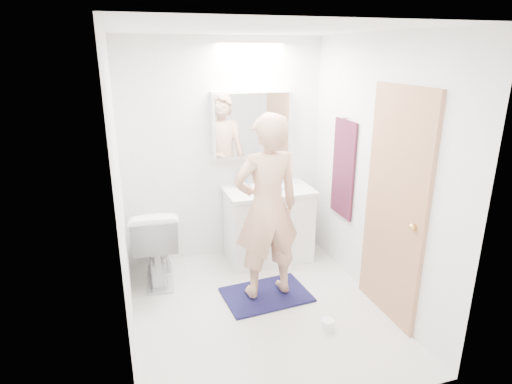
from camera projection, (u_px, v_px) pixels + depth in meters
name	position (u px, v px, depth m)	size (l,w,h in m)	color
floor	(259.00, 310.00, 3.89)	(2.50, 2.50, 0.00)	silver
ceiling	(260.00, 29.00, 3.13)	(2.50, 2.50, 0.00)	white
wall_back	(224.00, 152.00, 4.65)	(2.50, 2.50, 0.00)	white
wall_front	(328.00, 248.00, 2.38)	(2.50, 2.50, 0.00)	white
wall_left	(120.00, 198.00, 3.20)	(2.50, 2.50, 0.00)	white
wall_right	(376.00, 173.00, 3.83)	(2.50, 2.50, 0.00)	white
vanity_cabinet	(268.00, 226.00, 4.76)	(0.90, 0.55, 0.78)	white
countertop	(269.00, 191.00, 4.63)	(0.95, 0.58, 0.04)	silver
sink_basin	(268.00, 187.00, 4.65)	(0.36, 0.36, 0.03)	white
faucet	(262.00, 176.00, 4.80)	(0.02, 0.02, 0.16)	silver
medicine_cabinet	(252.00, 124.00, 4.57)	(0.88, 0.14, 0.70)	white
mirror_panel	(255.00, 125.00, 4.50)	(0.84, 0.01, 0.66)	silver
toilet	(156.00, 243.00, 4.30)	(0.45, 0.79, 0.81)	white
bath_rug	(266.00, 295.00, 4.11)	(0.80, 0.55, 0.02)	#131238
person	(267.00, 208.00, 3.83)	(0.63, 0.41, 1.71)	tan
door	(395.00, 208.00, 3.57)	(0.04, 0.80, 2.00)	tan
door_knob	(413.00, 227.00, 3.30)	(0.06, 0.06, 0.06)	gold
towel	(343.00, 169.00, 4.35)	(0.02, 0.42, 1.00)	#121239
towel_hook	(345.00, 118.00, 4.18)	(0.02, 0.02, 0.07)	silver
soap_bottle_a	(241.00, 177.00, 4.65)	(0.09, 0.09, 0.24)	beige
soap_bottle_b	(244.00, 178.00, 4.70)	(0.08, 0.09, 0.19)	#527CB1
toothbrush_cup	(279.00, 179.00, 4.81)	(0.11, 0.11, 0.10)	#3952AB
toilet_paper_roll	(327.00, 325.00, 3.59)	(0.11, 0.11, 0.10)	white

